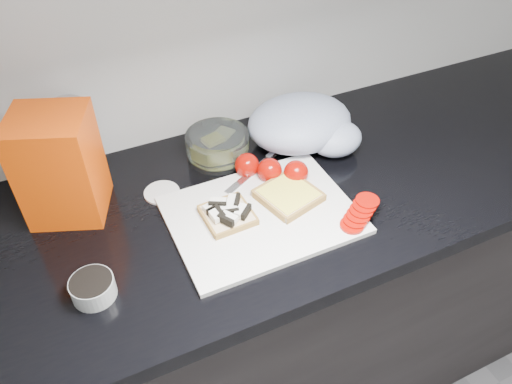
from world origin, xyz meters
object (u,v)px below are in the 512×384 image
cutting_board (262,215)px  bread_bag (60,166)px  glass_bowl (218,146)px  steel_canister (76,141)px

cutting_board → bread_bag: size_ratio=1.64×
glass_bowl → bread_bag: (-0.37, -0.04, 0.09)m
steel_canister → glass_bowl: bearing=-12.1°
glass_bowl → bread_bag: bread_bag is taller
bread_bag → steel_canister: 0.12m
glass_bowl → steel_canister: steel_canister is taller
cutting_board → glass_bowl: 0.25m
glass_bowl → steel_canister: size_ratio=0.79×
cutting_board → bread_bag: (-0.37, 0.21, 0.12)m
cutting_board → steel_canister: size_ratio=2.01×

